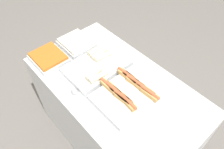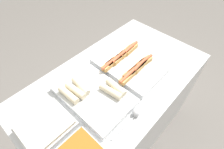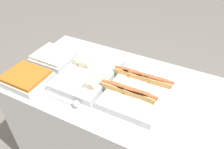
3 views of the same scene
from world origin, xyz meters
name	(u,v)px [view 3 (image 3 of 3)]	position (x,y,z in m)	size (l,w,h in m)	color
counter	(116,127)	(0.00, 0.00, 0.45)	(1.49, 0.83, 0.91)	silver
tray_hotdogs	(138,88)	(0.15, 0.00, 0.95)	(0.42, 0.52, 0.10)	silver
tray_wraps	(89,72)	(-0.22, 0.00, 0.94)	(0.34, 0.53, 0.10)	silver
tray_side_front	(27,78)	(-0.57, -0.26, 0.94)	(0.29, 0.26, 0.07)	silver
tray_side_back	(53,57)	(-0.57, 0.03, 0.94)	(0.29, 0.26, 0.07)	silver
serving_spoon_near	(74,103)	(-0.15, -0.29, 0.93)	(0.25, 0.05, 0.05)	#B2B5BA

